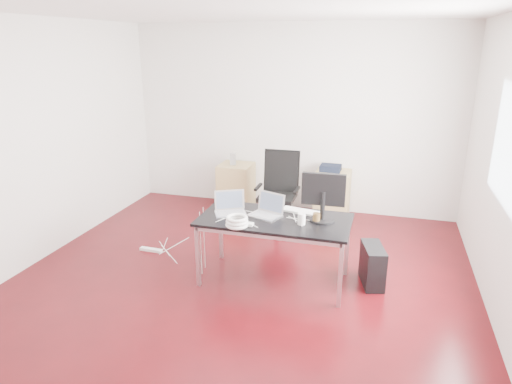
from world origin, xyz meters
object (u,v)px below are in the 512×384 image
(office_chair, at_px, (279,188))
(filing_cabinet_right, at_px, (332,194))
(pc_tower, at_px, (372,265))
(desk, at_px, (275,223))
(filing_cabinet_left, at_px, (236,186))

(office_chair, distance_m, filing_cabinet_right, 0.99)
(filing_cabinet_right, distance_m, pc_tower, 2.05)
(desk, bearing_deg, filing_cabinet_right, 80.44)
(filing_cabinet_left, bearing_deg, desk, -61.59)
(filing_cabinet_left, height_order, pc_tower, filing_cabinet_left)
(filing_cabinet_left, bearing_deg, filing_cabinet_right, 0.00)
(desk, bearing_deg, filing_cabinet_left, 118.41)
(office_chair, bearing_deg, pc_tower, -42.87)
(office_chair, bearing_deg, desk, -78.50)
(filing_cabinet_left, bearing_deg, pc_tower, -41.23)
(filing_cabinet_left, xyz_separation_m, filing_cabinet_right, (1.52, 0.00, 0.00))
(filing_cabinet_right, bearing_deg, filing_cabinet_left, 180.00)
(office_chair, relative_size, pc_tower, 2.40)
(office_chair, bearing_deg, filing_cabinet_right, 46.04)
(office_chair, xyz_separation_m, pc_tower, (1.34, -1.23, -0.39))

